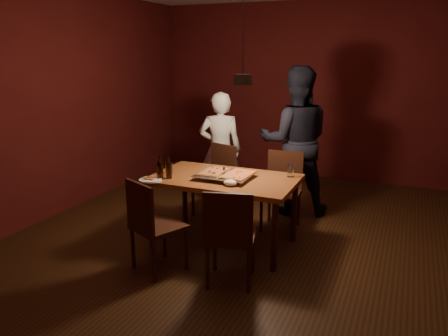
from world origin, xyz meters
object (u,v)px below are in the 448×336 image
at_px(chair_near_right, 230,229).
at_px(beer_bottle_b, 169,167).
at_px(chair_far_right, 283,183).
at_px(pizza_tray, 225,176).
at_px(beer_bottle_a, 160,168).
at_px(diner_dark, 295,141).
at_px(diner_white, 220,150).
at_px(chair_far_left, 218,173).
at_px(plate_slice, 150,180).
at_px(chair_near_left, 150,218).
at_px(dining_table, 224,184).
at_px(pendant_lamp, 243,78).

bearing_deg(chair_near_right, beer_bottle_b, 135.31).
xyz_separation_m(chair_far_right, pizza_tray, (-0.41, -0.77, 0.24)).
xyz_separation_m(beer_bottle_a, diner_dark, (0.99, 1.61, 0.06)).
height_order(pizza_tray, diner_dark, diner_dark).
relative_size(chair_near_right, diner_white, 0.34).
xyz_separation_m(beer_bottle_a, beer_bottle_b, (0.06, 0.07, -0.00)).
height_order(chair_far_left, plate_slice, chair_far_left).
relative_size(chair_near_left, diner_dark, 0.30).
bearing_deg(plate_slice, diner_white, 86.63).
bearing_deg(chair_far_right, diner_dark, -91.58).
bearing_deg(plate_slice, pizza_tray, 29.42).
xyz_separation_m(dining_table, beer_bottle_a, (-0.57, -0.32, 0.19)).
xyz_separation_m(chair_near_left, beer_bottle_a, (-0.19, 0.51, 0.33)).
height_order(chair_far_left, chair_far_right, same).
distance_m(chair_near_right, pendant_lamp, 1.50).
xyz_separation_m(chair_far_right, diner_dark, (-0.01, 0.55, 0.39)).
xyz_separation_m(chair_far_right, diner_white, (-0.98, 0.41, 0.23)).
bearing_deg(diner_white, chair_far_left, 89.24).
relative_size(diner_white, pendant_lamp, 1.39).
relative_size(diner_white, diner_dark, 0.82).
bearing_deg(pizza_tray, diner_white, 115.98).
bearing_deg(chair_far_right, beer_bottle_b, 43.85).
relative_size(dining_table, chair_far_right, 3.09).
xyz_separation_m(diner_dark, pendant_lamp, (-0.24, -1.23, 0.83)).
xyz_separation_m(chair_near_right, plate_slice, (-1.03, 0.38, 0.22)).
height_order(beer_bottle_b, diner_white, diner_white).
bearing_deg(chair_near_left, chair_far_right, 87.31).
bearing_deg(chair_near_right, pizza_tray, 101.75).
height_order(pizza_tray, diner_white, diner_white).
relative_size(chair_near_right, beer_bottle_b, 2.22).
bearing_deg(chair_near_left, beer_bottle_a, 135.45).
height_order(chair_far_left, beer_bottle_b, beer_bottle_b).
height_order(chair_near_left, plate_slice, chair_near_left).
bearing_deg(beer_bottle_b, beer_bottle_a, -134.70).
bearing_deg(chair_near_right, diner_dark, 74.82).
height_order(chair_far_left, chair_near_right, same).
height_order(beer_bottle_a, diner_white, diner_white).
bearing_deg(chair_far_left, diner_dark, -130.75).
relative_size(chair_near_left, beer_bottle_b, 2.42).
bearing_deg(beer_bottle_b, chair_far_right, 46.67).
height_order(chair_far_right, beer_bottle_b, beer_bottle_b).
xyz_separation_m(chair_far_left, chair_far_right, (0.87, -0.08, 0.00)).
bearing_deg(beer_bottle_b, chair_near_left, -77.31).
distance_m(pizza_tray, diner_white, 1.31).
distance_m(chair_near_right, beer_bottle_a, 1.11).
relative_size(dining_table, diner_dark, 0.81).
bearing_deg(chair_far_left, diner_white, -51.45).
bearing_deg(pizza_tray, chair_near_left, -116.10).
bearing_deg(diner_dark, beer_bottle_a, 39.68).
relative_size(plate_slice, diner_white, 0.15).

